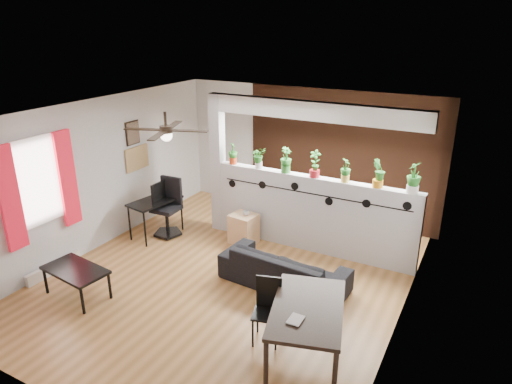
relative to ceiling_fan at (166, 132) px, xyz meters
The scene contains 28 objects.
room_shell 1.33m from the ceiling_fan, 20.56° to the left, with size 6.30×7.10×2.90m.
partition_wall 2.91m from the ceiling_fan, 48.37° to the left, with size 3.60×0.18×1.35m, color #BCBCC1.
ceiling_header 2.41m from the ceiling_fan, 48.37° to the left, with size 3.60×0.18×0.30m, color white.
pier_column 2.09m from the ceiling_fan, 99.77° to the left, with size 0.22×0.20×2.60m, color #BCBCC1.
brick_panel 3.78m from the ceiling_fan, 63.93° to the left, with size 3.90×0.05×2.60m, color brown.
vine_decal 2.64m from the ceiling_fan, 46.80° to the left, with size 3.31×0.01×0.30m.
window_assembly 2.13m from the ceiling_fan, 152.87° to the right, with size 0.09×1.30×1.55m.
baseboard_heater 2.96m from the ceiling_fan, 152.65° to the right, with size 0.08×1.00×0.18m, color silver.
corkboard 2.38m from the ceiling_fan, 144.85° to the left, with size 0.03×0.60×0.45m, color #A17E4E.
framed_art 2.19m from the ceiling_fan, 145.97° to the left, with size 0.03×0.34×0.44m.
ceiling_fan is the anchor object (origin of this frame).
potted_plant_0 1.95m from the ceiling_fan, 89.36° to the left, with size 0.25×0.24×0.39m.
potted_plant_1 2.03m from the ceiling_fan, 73.11° to the left, with size 0.23×0.24×0.38m.
potted_plant_2 2.22m from the ceiling_fan, 59.19° to the left, with size 0.24×0.27×0.44m.
potted_plant_3 2.51m from the ceiling_fan, 48.37° to the left, with size 0.25×0.20×0.46m.
potted_plant_4 2.89m from the ceiling_fan, 40.24° to the left, with size 0.22×0.24×0.39m.
potted_plant_5 3.29m from the ceiling_fan, 34.15° to the left, with size 0.30×0.29×0.45m.
potted_plant_6 3.72m from the ceiling_fan, 29.51° to the left, with size 0.23×0.28×0.49m.
sofa 2.68m from the ceiling_fan, 17.07° to the left, with size 1.86×0.73×0.54m, color black.
cube_shelf 2.54m from the ceiling_fan, 73.83° to the left, with size 0.45×0.40×0.55m, color tan.
cup 2.31m from the ceiling_fan, 72.04° to the left, with size 0.12×0.12×0.09m, color gray.
computer_desk 2.27m from the ceiling_fan, 140.47° to the left, with size 0.66×1.04×0.70m.
monitor 2.23m from the ceiling_fan, 136.39° to the left, with size 0.05×0.32×0.18m, color black.
office_chair 2.37m from the ceiling_fan, 131.67° to the left, with size 0.56×0.56×1.08m.
dining_table 3.18m from the ceiling_fan, 18.17° to the right, with size 1.14×1.50×0.73m.
book 3.15m from the ceiling_fan, 24.82° to the right, with size 0.15×0.21×0.02m, color gray.
folding_chair 2.79m from the ceiling_fan, 19.51° to the right, with size 0.42×0.42×0.84m.
coffee_table 2.41m from the ceiling_fan, 126.61° to the right, with size 1.02×0.65×0.45m.
Camera 1 is at (3.33, -5.33, 3.81)m, focal length 32.00 mm.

